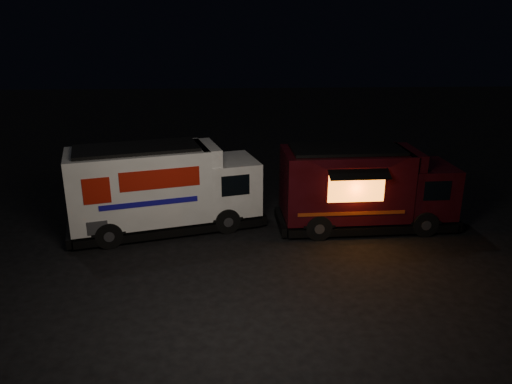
% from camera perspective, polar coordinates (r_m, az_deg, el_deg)
% --- Properties ---
extents(ground, '(80.00, 80.00, 0.00)m').
position_cam_1_polar(ground, '(14.61, -1.88, -8.46)').
color(ground, black).
rests_on(ground, ground).
extents(white_truck, '(6.83, 3.81, 2.94)m').
position_cam_1_polar(white_truck, '(16.87, -10.28, 0.50)').
color(white_truck, white).
rests_on(white_truck, ground).
extents(red_truck, '(6.10, 2.42, 2.81)m').
position_cam_1_polar(red_truck, '(17.22, 12.58, 0.51)').
color(red_truck, '#33090F').
rests_on(red_truck, ground).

